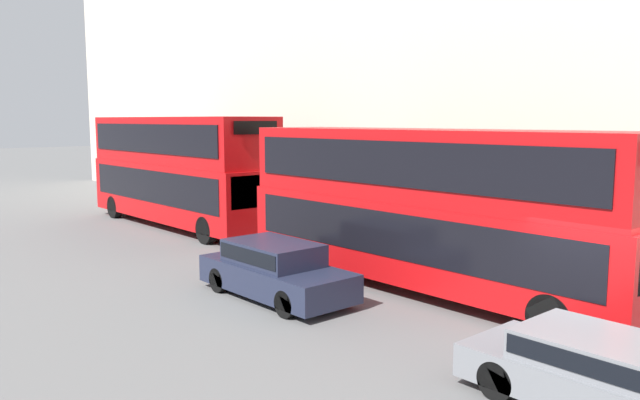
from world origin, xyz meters
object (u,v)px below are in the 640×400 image
bus_second_in_queue (179,167)px  car_dark_sedan (607,373)px  pedestrian (225,205)px  bus_leading (427,202)px  car_hatchback (275,268)px

bus_second_in_queue → car_dark_sedan: size_ratio=2.55×
pedestrian → bus_second_in_queue: bearing=178.6°
car_dark_sedan → pedestrian: size_ratio=2.78×
bus_leading → car_dark_sedan: 7.31m
bus_second_in_queue → car_dark_sedan: bus_second_in_queue is taller
bus_leading → pedestrian: (2.20, 13.03, -1.60)m
bus_second_in_queue → car_dark_sedan: 19.72m
bus_leading → car_hatchback: bearing=149.1°
bus_leading → pedestrian: bearing=80.4°
bus_second_in_queue → car_dark_sedan: (-3.40, -19.34, -1.86)m
car_dark_sedan → car_hatchback: bearing=90.0°
car_dark_sedan → pedestrian: 20.08m
car_dark_sedan → car_hatchback: 8.28m
bus_second_in_queue → car_hatchback: (-3.40, -11.05, -1.75)m
car_hatchback → car_dark_sedan: bearing=-90.0°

